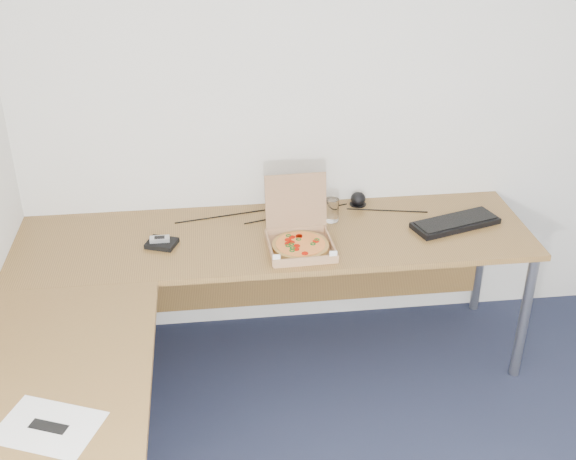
{
  "coord_description": "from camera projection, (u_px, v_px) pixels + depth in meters",
  "views": [
    {
      "loc": [
        -0.81,
        -1.65,
        2.43
      ],
      "look_at": [
        -0.45,
        1.28,
        0.82
      ],
      "focal_mm": 45.06,
      "sensor_mm": 36.0,
      "label": 1
    }
  ],
  "objects": [
    {
      "name": "cable_bundle",
      "position": [
        297.0,
        214.0,
        3.7
      ],
      "size": [
        0.62,
        0.13,
        0.01
      ],
      "primitive_type": null,
      "rotation": [
        0.0,
        0.0,
        0.14
      ],
      "color": "black",
      "rests_on": "desk"
    },
    {
      "name": "pizza_box",
      "position": [
        300.0,
        241.0,
        3.38
      ],
      "size": [
        0.3,
        0.35,
        0.3
      ],
      "rotation": [
        0.0,
        0.0,
        0.04
      ],
      "color": "#AF7F56",
      "rests_on": "desk"
    },
    {
      "name": "drinking_glass",
      "position": [
        332.0,
        210.0,
        3.61
      ],
      "size": [
        0.07,
        0.07,
        0.12
      ],
      "primitive_type": "cylinder",
      "color": "silver",
      "rests_on": "desk"
    },
    {
      "name": "keyboard",
      "position": [
        455.0,
        223.0,
        3.59
      ],
      "size": [
        0.47,
        0.28,
        0.03
      ],
      "primitive_type": "cube",
      "rotation": [
        0.0,
        0.0,
        0.3
      ],
      "color": "black",
      "rests_on": "desk"
    },
    {
      "name": "dome_speaker",
      "position": [
        358.0,
        198.0,
        3.78
      ],
      "size": [
        0.09,
        0.09,
        0.07
      ],
      "primitive_type": "ellipsoid",
      "color": "black",
      "rests_on": "desk"
    },
    {
      "name": "paper_sheet",
      "position": [
        48.0,
        427.0,
        2.36
      ],
      "size": [
        0.39,
        0.34,
        0.0
      ],
      "primitive_type": "cube",
      "rotation": [
        0.0,
        0.0,
        -0.39
      ],
      "color": "white",
      "rests_on": "desk"
    },
    {
      "name": "wallet",
      "position": [
        162.0,
        243.0,
        3.41
      ],
      "size": [
        0.17,
        0.15,
        0.02
      ],
      "primitive_type": "cube",
      "rotation": [
        0.0,
        0.0,
        -0.37
      ],
      "color": "black",
      "rests_on": "desk"
    },
    {
      "name": "phone",
      "position": [
        160.0,
        239.0,
        3.41
      ],
      "size": [
        0.09,
        0.05,
        0.02
      ],
      "primitive_type": "cube",
      "rotation": [
        0.0,
        0.0,
        0.02
      ],
      "color": "#B2B5BA",
      "rests_on": "wallet"
    },
    {
      "name": "room_shell",
      "position": [
        495.0,
        300.0,
        2.09
      ],
      "size": [
        3.5,
        3.5,
        2.5
      ],
      "primitive_type": null,
      "color": "silver",
      "rests_on": "ground"
    },
    {
      "name": "desk",
      "position": [
        211.0,
        293.0,
        3.11
      ],
      "size": [
        2.5,
        2.2,
        0.73
      ],
      "color": "olive",
      "rests_on": "ground"
    }
  ]
}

